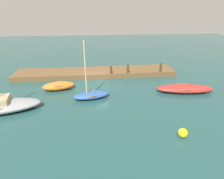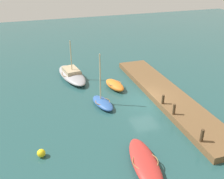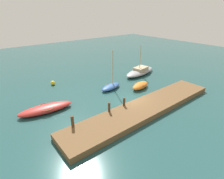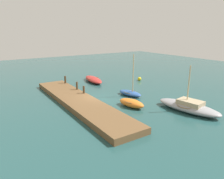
% 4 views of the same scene
% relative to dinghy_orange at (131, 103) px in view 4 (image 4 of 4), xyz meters
% --- Properties ---
extents(ground_plane, '(84.00, 84.00, 0.00)m').
position_rel_dinghy_orange_xyz_m(ground_plane, '(-3.73, -1.87, -0.40)').
color(ground_plane, '#234C4C').
extents(dock_platform, '(18.70, 3.37, 0.56)m').
position_rel_dinghy_orange_xyz_m(dock_platform, '(-3.73, -4.21, -0.12)').
color(dock_platform, brown).
rests_on(dock_platform, ground_plane).
extents(dinghy_orange, '(3.23, 1.89, 0.78)m').
position_rel_dinghy_orange_xyz_m(dinghy_orange, '(0.00, 0.00, 0.00)').
color(dinghy_orange, orange).
rests_on(dinghy_orange, ground_plane).
extents(motorboat_red, '(5.48, 2.31, 0.72)m').
position_rel_dinghy_orange_xyz_m(motorboat_red, '(-11.86, 1.94, -0.03)').
color(motorboat_red, '#B72D28').
rests_on(motorboat_red, ground_plane).
extents(rowboat_blue, '(3.39, 1.92, 5.01)m').
position_rel_dinghy_orange_xyz_m(rowboat_blue, '(-3.14, 2.27, -0.04)').
color(rowboat_blue, '#2D569E').
rests_on(rowboat_blue, ground_plane).
extents(sailboat_grey, '(6.66, 3.23, 4.51)m').
position_rel_dinghy_orange_xyz_m(sailboat_grey, '(4.03, 3.85, 0.09)').
color(sailboat_grey, '#939399').
rests_on(sailboat_grey, ground_plane).
extents(mooring_post_west, '(0.26, 0.26, 1.01)m').
position_rel_dinghy_orange_xyz_m(mooring_post_west, '(-11.21, -2.77, 0.67)').
color(mooring_post_west, '#47331E').
rests_on(mooring_post_west, dock_platform).
extents(mooring_post_mid_west, '(0.23, 0.23, 0.96)m').
position_rel_dinghy_orange_xyz_m(mooring_post_mid_west, '(-7.33, -2.77, 0.64)').
color(mooring_post_mid_west, '#47331E').
rests_on(mooring_post_mid_west, dock_platform).
extents(mooring_post_mid_east, '(0.25, 0.25, 0.87)m').
position_rel_dinghy_orange_xyz_m(mooring_post_mid_east, '(-5.40, -2.77, 0.60)').
color(mooring_post_mid_east, '#47331E').
rests_on(mooring_post_mid_east, dock_platform).
extents(marker_buoy, '(0.59, 0.59, 0.59)m').
position_rel_dinghy_orange_xyz_m(marker_buoy, '(-8.57, 8.34, -0.11)').
color(marker_buoy, yellow).
rests_on(marker_buoy, ground_plane).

